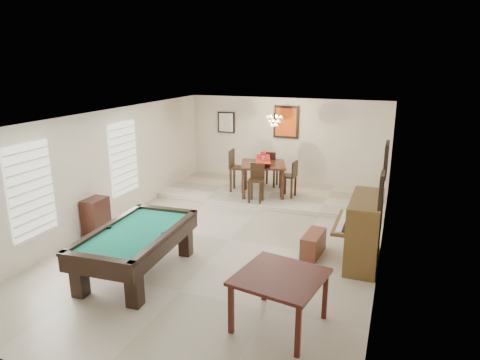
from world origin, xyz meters
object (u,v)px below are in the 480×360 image
Objects in this scene: upright_piano at (356,229)px; dining_chair_west at (238,171)px; pool_table at (137,253)px; apothecary_chest at (96,217)px; chandelier at (274,117)px; piano_bench at (313,244)px; dining_chair_east at (289,179)px; square_table at (279,300)px; flower_vase at (263,155)px; dining_chair_north at (271,169)px; dining_table at (263,176)px; dining_chair_south at (256,183)px.

upright_piano is 1.30× the size of dining_chair_west.
pool_table is at bearing 174.98° from dining_chair_west.
apothecary_chest is 1.38× the size of chandelier.
dining_chair_west reaches higher than upright_piano.
piano_bench is 3.34m from dining_chair_east.
square_table is 1.90× the size of chandelier.
apothecary_chest reaches higher than piano_bench.
upright_piano reaches higher than piano_bench.
upright_piano is 4.45m from chandelier.
upright_piano is at bearing -135.65° from dining_chair_west.
square_table is 0.98× the size of dining_chair_west.
square_table is at bearing -70.12° from flower_vase.
pool_table is 1.58× the size of upright_piano.
flower_vase reaches higher than square_table.
dining_chair_west is at bearing 48.92° from dining_chair_north.
square_table is at bearing 19.14° from dining_chair_east.
dining_chair_north is (-0.02, 0.78, 0.04)m from dining_table.
dining_chair_west is at bearing 130.74° from dining_chair_south.
chandelier is (-1.78, 5.76, 1.81)m from square_table.
piano_bench is at bearing 28.85° from dining_chair_east.
flower_vase is 0.94m from dining_chair_south.
apothecary_chest is 0.71× the size of dining_chair_west.
chandelier reaches higher than dining_chair_east.
piano_bench is 3.78m from flower_vase.
dining_table is at bearing -133.80° from chandelier.
upright_piano is (3.54, 1.85, 0.23)m from pool_table.
apothecary_chest is (-5.34, -0.69, -0.22)m from upright_piano.
flower_vase reaches higher than dining_chair_north.
upright_piano is at bearing -45.69° from dining_chair_south.
square_table is 6.29m from chandelier.
dining_chair_west is (-0.71, -0.01, -0.49)m from flower_vase.
upright_piano is 7.08× the size of flower_vase.
flower_vase is (-2.00, 3.06, 0.98)m from piano_bench.
dining_chair_west is (-0.71, -0.01, 0.10)m from dining_table.
upright_piano reaches higher than dining_chair_south.
dining_chair_north reaches higher than square_table.
dining_chair_west is 1.43m from dining_chair_east.
piano_bench is 0.68× the size of dining_table.
dining_chair_west reaches higher than square_table.
dining_chair_east is (-1.28, 3.05, 0.39)m from piano_bench.
dining_chair_west is at bearing -179.51° from flower_vase.
dining_table is (0.76, 4.91, 0.21)m from pool_table.
dining_chair_north reaches higher than pool_table.
dining_chair_west is (-2.71, 3.06, 0.48)m from piano_bench.
dining_chair_south is at bearing 130.05° from piano_bench.
dining_chair_north is at bearing 107.71° from square_table.
dining_table is 1.13× the size of dining_chair_north.
apothecary_chest is at bearing -171.39° from piano_bench.
piano_bench is 3.72× the size of flower_vase.
flower_vase is (0.00, 0.00, 0.59)m from dining_table.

